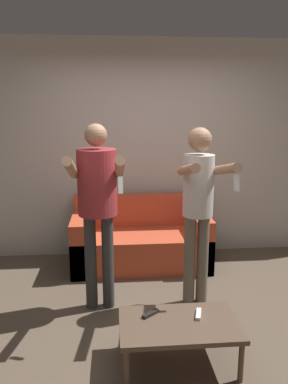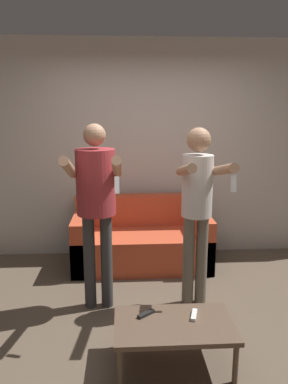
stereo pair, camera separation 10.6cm
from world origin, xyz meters
name	(u,v)px [view 1 (the left image)]	position (x,y,z in m)	size (l,w,h in m)	color
ground_plane	(162,328)	(0.00, 0.00, 0.00)	(14.00, 14.00, 0.00)	brown
wall_back	(144,150)	(0.00, 1.81, 1.35)	(6.40, 0.06, 2.70)	beige
couch	(140,242)	(-0.08, 1.39, 0.28)	(1.62, 0.78, 0.81)	#C64C2D
person_standing_left	(97,195)	(-0.55, 0.40, 1.11)	(0.48, 0.73, 1.74)	#383838
person_standing_right	(199,199)	(0.38, 0.39, 1.06)	(0.40, 0.74, 1.71)	#6B6051
coffee_table	(179,327)	(0.06, -0.47, 0.31)	(0.88, 0.53, 0.34)	brown
remote_near	(198,314)	(0.22, -0.39, 0.36)	(0.08, 0.15, 0.02)	white
remote_far	(151,314)	(-0.14, -0.35, 0.36)	(0.14, 0.12, 0.02)	black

